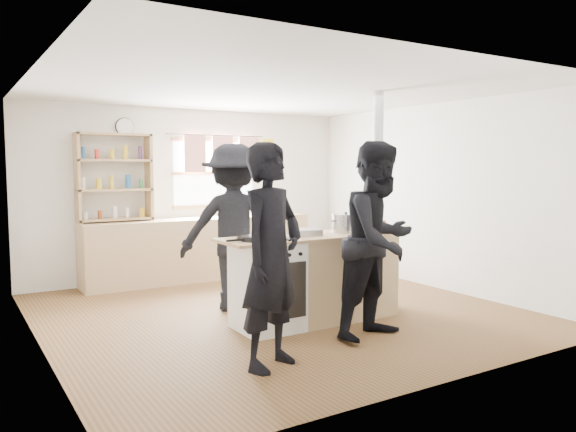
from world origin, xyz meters
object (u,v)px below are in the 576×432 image
(person_near_left, at_px, (272,256))
(person_near_right, at_px, (379,240))
(stockpot_stove, at_px, (266,228))
(stockpot_counter, at_px, (346,223))
(skillet_greens, at_px, (257,238))
(roast_tray, at_px, (305,232))
(bread_board, at_px, (375,226))
(thermos, at_px, (253,205))
(cooking_island, at_px, (316,278))
(flue_heater, at_px, (376,253))
(person_far, at_px, (234,227))

(person_near_left, xyz_separation_m, person_near_right, (1.29, 0.16, 0.02))
(stockpot_stove, height_order, stockpot_counter, stockpot_counter)
(skillet_greens, bearing_deg, roast_tray, 10.87)
(stockpot_stove, xyz_separation_m, bread_board, (1.26, -0.24, -0.03))
(thermos, xyz_separation_m, person_near_left, (-1.82, -3.71, -0.13))
(cooking_island, relative_size, roast_tray, 5.35)
(skillet_greens, bearing_deg, person_near_right, -35.52)
(skillet_greens, height_order, stockpot_stove, stockpot_stove)
(thermos, height_order, stockpot_counter, thermos)
(skillet_greens, relative_size, stockpot_stove, 1.44)
(stockpot_stove, bearing_deg, thermos, 64.51)
(cooking_island, bearing_deg, roast_tray, 164.38)
(thermos, bearing_deg, stockpot_counter, -96.85)
(cooking_island, height_order, stockpot_stove, stockpot_stove)
(thermos, distance_m, skillet_greens, 3.23)
(cooking_island, relative_size, bread_board, 6.02)
(cooking_island, height_order, skillet_greens, skillet_greens)
(cooking_island, bearing_deg, stockpot_stove, 159.15)
(stockpot_stove, height_order, bread_board, stockpot_stove)
(person_near_right, bearing_deg, bread_board, 40.02)
(cooking_island, distance_m, stockpot_stove, 0.77)
(stockpot_stove, bearing_deg, bread_board, -10.92)
(skillet_greens, distance_m, stockpot_counter, 1.16)
(thermos, relative_size, person_near_right, 0.17)
(bread_board, distance_m, flue_heater, 0.38)
(roast_tray, height_order, person_near_right, person_near_right)
(roast_tray, height_order, stockpot_counter, stockpot_counter)
(person_near_right, xyz_separation_m, person_far, (-0.71, 1.72, 0.01))
(thermos, distance_m, stockpot_stove, 2.86)
(stockpot_counter, distance_m, bread_board, 0.37)
(thermos, distance_m, person_near_right, 3.59)
(stockpot_stove, bearing_deg, flue_heater, -4.68)
(roast_tray, distance_m, bread_board, 0.89)
(skillet_greens, bearing_deg, flue_heater, 5.70)
(stockpot_stove, distance_m, person_far, 0.75)
(skillet_greens, distance_m, flue_heater, 1.70)
(cooking_island, relative_size, person_near_right, 1.04)
(roast_tray, xyz_separation_m, stockpot_stove, (-0.38, 0.16, 0.05))
(person_near_left, bearing_deg, bread_board, 0.75)
(bread_board, distance_m, person_far, 1.61)
(cooking_island, relative_size, stockpot_stove, 8.35)
(cooking_island, xyz_separation_m, person_near_left, (-1.09, -0.94, 0.46))
(stockpot_counter, xyz_separation_m, person_far, (-0.90, 0.94, -0.08))
(roast_tray, xyz_separation_m, person_far, (-0.39, 0.90, -0.01))
(cooking_island, bearing_deg, stockpot_counter, -0.09)
(bread_board, relative_size, person_near_left, 0.18)
(thermos, relative_size, stockpot_counter, 1.01)
(stockpot_stove, height_order, person_near_right, person_near_right)
(stockpot_counter, relative_size, bread_board, 0.95)
(thermos, relative_size, cooking_island, 0.16)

